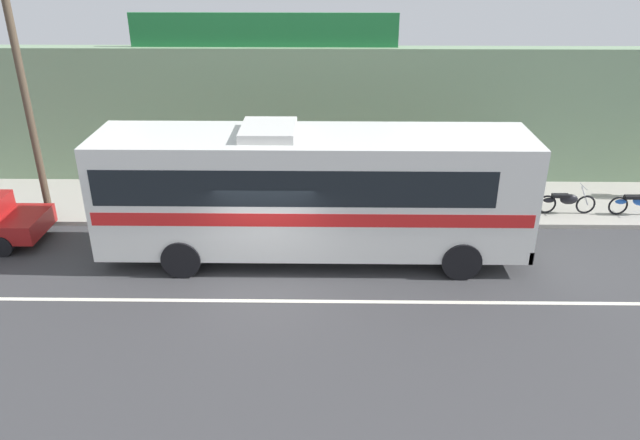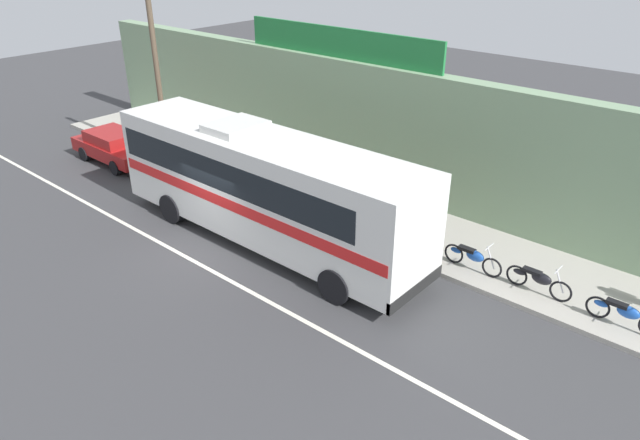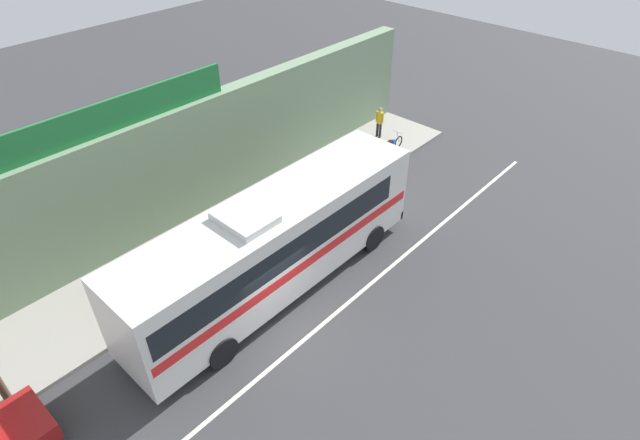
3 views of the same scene
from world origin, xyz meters
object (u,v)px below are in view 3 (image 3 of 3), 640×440
object	(u,v)px
motorcycle_red	(335,179)
intercity_bus	(274,242)
motorcycle_black	(298,198)
pedestrian_by_curb	(379,120)
motorcycle_green	(391,145)
motorcycle_orange	(361,161)

from	to	relation	value
motorcycle_red	intercity_bus	bearing A→B (deg)	-156.92
motorcycle_black	pedestrian_by_curb	world-z (taller)	pedestrian_by_curb
motorcycle_black	motorcycle_green	size ratio (longest dim) A/B	1.01
intercity_bus	motorcycle_green	bearing A→B (deg)	14.16
motorcycle_black	motorcycle_red	world-z (taller)	same
motorcycle_black	motorcycle_red	distance (m)	2.23
intercity_bus	motorcycle_green	xyz separation A→B (m)	(10.28, 2.59, -1.50)
motorcycle_red	pedestrian_by_curb	distance (m)	5.34
motorcycle_black	motorcycle_orange	world-z (taller)	same
motorcycle_orange	motorcycle_black	bearing A→B (deg)	179.18
motorcycle_orange	motorcycle_red	bearing A→B (deg)	-177.54
motorcycle_black	motorcycle_green	xyz separation A→B (m)	(6.43, -0.14, 0.00)
motorcycle_green	intercity_bus	bearing A→B (deg)	-165.84
motorcycle_green	motorcycle_red	size ratio (longest dim) A/B	1.03
intercity_bus	pedestrian_by_curb	world-z (taller)	intercity_bus
motorcycle_red	pedestrian_by_curb	world-z (taller)	pedestrian_by_curb
motorcycle_black	motorcycle_orange	distance (m)	4.17
motorcycle_black	motorcycle_red	xyz separation A→B (m)	(2.22, -0.14, 0.00)
motorcycle_orange	motorcycle_green	bearing A→B (deg)	-2.03
motorcycle_orange	pedestrian_by_curb	bearing A→B (deg)	23.17
motorcycle_red	motorcycle_orange	distance (m)	1.95
motorcycle_green	motorcycle_orange	xyz separation A→B (m)	(-2.25, 0.08, 0.00)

